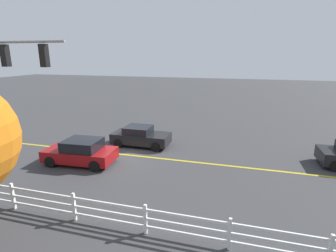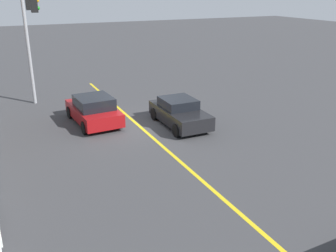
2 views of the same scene
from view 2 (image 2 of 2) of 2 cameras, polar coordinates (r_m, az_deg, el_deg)
The scene contains 5 objects.
ground_plane at distance 19.27m, azimuth -4.46°, elevation 0.04°, with size 120.00×120.00×0.00m, color #38383A.
lane_center_stripe at distance 15.87m, azimuth 0.76°, elevation -4.49°, with size 28.00×0.16×0.01m, color gold.
signal_assembly at distance 21.57m, azimuth -20.48°, elevation 14.69°, with size 6.56×0.38×7.15m.
car_0 at distance 19.11m, azimuth 1.75°, elevation 2.05°, with size 3.99×1.90×1.38m.
car_2 at distance 19.78m, azimuth -11.27°, elevation 2.40°, with size 4.14×2.20×1.46m.
Camera 2 is at (-16.93, 6.34, 6.67)m, focal length 39.98 mm.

